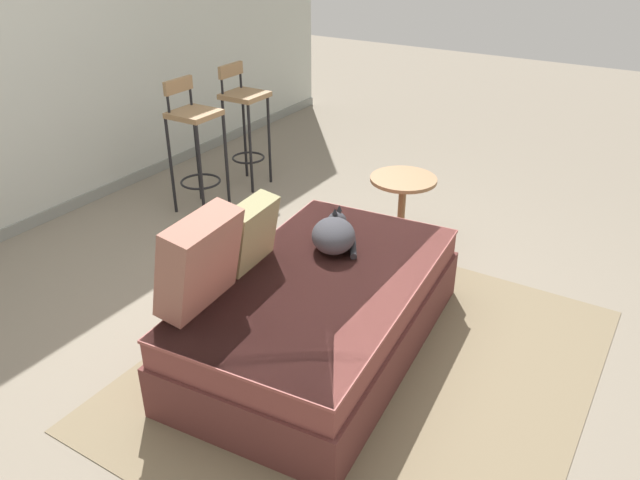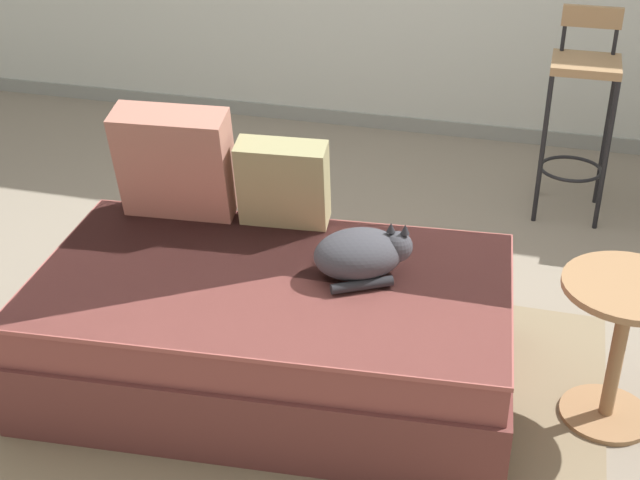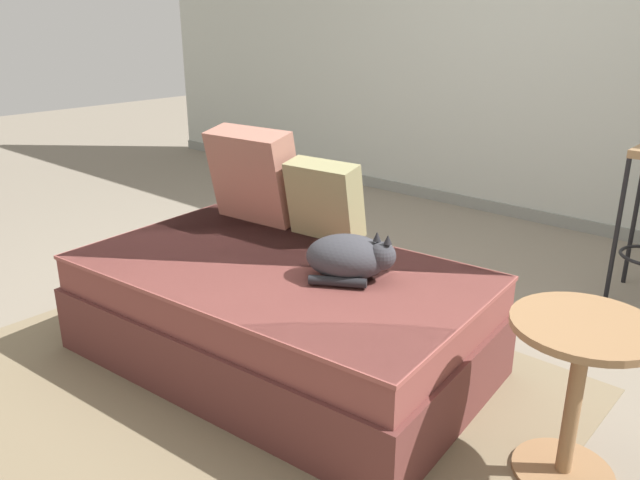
# 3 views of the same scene
# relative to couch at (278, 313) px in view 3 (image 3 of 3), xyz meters

# --- Properties ---
(ground_plane) EXTENTS (16.00, 16.00, 0.00)m
(ground_plane) POSITION_rel_couch_xyz_m (0.00, 0.40, -0.23)
(ground_plane) COLOR slate
(ground_plane) RESTS_ON ground
(wall_back_panel) EXTENTS (8.00, 0.10, 2.60)m
(wall_back_panel) POSITION_rel_couch_xyz_m (0.00, 2.65, 1.07)
(wall_back_panel) COLOR #B7BCB2
(wall_back_panel) RESTS_ON ground
(wall_baseboard_trim) EXTENTS (8.00, 0.02, 0.09)m
(wall_baseboard_trim) POSITION_rel_couch_xyz_m (0.00, 2.60, -0.18)
(wall_baseboard_trim) COLOR gray
(wall_baseboard_trim) RESTS_ON ground
(area_rug) EXTENTS (2.41, 2.09, 0.01)m
(area_rug) POSITION_rel_couch_xyz_m (0.00, -0.30, -0.22)
(area_rug) COLOR #75664C
(area_rug) RESTS_ON ground
(couch) EXTENTS (1.78, 1.13, 0.44)m
(couch) POSITION_rel_couch_xyz_m (0.00, 0.00, 0.00)
(couch) COLOR brown
(couch) RESTS_ON ground
(throw_pillow_corner) EXTENTS (0.46, 0.28, 0.46)m
(throw_pillow_corner) POSITION_rel_couch_xyz_m (-0.50, 0.35, 0.45)
(throw_pillow_corner) COLOR #936051
(throw_pillow_corner) RESTS_ON couch
(throw_pillow_middle) EXTENTS (0.36, 0.21, 0.36)m
(throw_pillow_middle) POSITION_rel_couch_xyz_m (-0.08, 0.39, 0.40)
(throw_pillow_middle) COLOR #847F56
(throw_pillow_middle) RESTS_ON couch
(cat) EXTENTS (0.40, 0.37, 0.20)m
(cat) POSITION_rel_couch_xyz_m (0.30, 0.10, 0.30)
(cat) COLOR #333338
(cat) RESTS_ON couch
(side_table) EXTENTS (0.44, 0.44, 0.55)m
(side_table) POSITION_rel_couch_xyz_m (1.20, 0.10, 0.13)
(side_table) COLOR olive
(side_table) RESTS_ON ground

